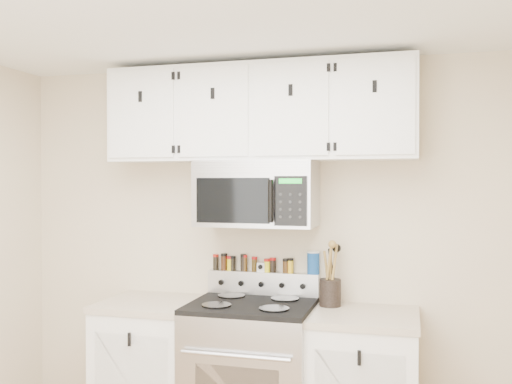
# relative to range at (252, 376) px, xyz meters

# --- Properties ---
(back_wall) EXTENTS (3.50, 0.01, 2.50)m
(back_wall) POSITION_rel_range_xyz_m (0.00, 0.32, 0.76)
(back_wall) COLOR beige
(back_wall) RESTS_ON floor
(range) EXTENTS (0.76, 0.65, 1.10)m
(range) POSITION_rel_range_xyz_m (0.00, 0.00, 0.00)
(range) COLOR #B7B7BA
(range) RESTS_ON floor
(base_cabinet_left) EXTENTS (0.64, 0.62, 0.92)m
(base_cabinet_left) POSITION_rel_range_xyz_m (-0.69, 0.02, -0.03)
(base_cabinet_left) COLOR white
(base_cabinet_left) RESTS_ON floor
(microwave) EXTENTS (0.76, 0.44, 0.42)m
(microwave) POSITION_rel_range_xyz_m (0.00, 0.13, 1.14)
(microwave) COLOR #9E9EA3
(microwave) RESTS_ON back_wall
(upper_cabinets) EXTENTS (2.00, 0.35, 0.62)m
(upper_cabinets) POSITION_rel_range_xyz_m (-0.00, 0.15, 1.66)
(upper_cabinets) COLOR white
(upper_cabinets) RESTS_ON back_wall
(utensil_crock) EXTENTS (0.14, 0.14, 0.40)m
(utensil_crock) POSITION_rel_range_xyz_m (0.47, 0.17, 0.53)
(utensil_crock) COLOR black
(utensil_crock) RESTS_ON base_cabinet_right
(kitchen_timer) EXTENTS (0.06, 0.05, 0.06)m
(kitchen_timer) POSITION_rel_range_xyz_m (-0.01, 0.28, 0.64)
(kitchen_timer) COLOR silver
(kitchen_timer) RESTS_ON range
(salt_canister) EXTENTS (0.08, 0.08, 0.15)m
(salt_canister) POSITION_rel_range_xyz_m (0.34, 0.28, 0.69)
(salt_canister) COLOR #154893
(salt_canister) RESTS_ON range
(spice_jar_0) EXTENTS (0.04, 0.04, 0.11)m
(spice_jar_0) POSITION_rel_range_xyz_m (-0.34, 0.28, 0.67)
(spice_jar_0) COLOR black
(spice_jar_0) RESTS_ON range
(spice_jar_1) EXTENTS (0.04, 0.04, 0.11)m
(spice_jar_1) POSITION_rel_range_xyz_m (-0.28, 0.28, 0.67)
(spice_jar_1) COLOR #391D0D
(spice_jar_1) RESTS_ON range
(spice_jar_2) EXTENTS (0.05, 0.05, 0.10)m
(spice_jar_2) POSITION_rel_range_xyz_m (-0.23, 0.28, 0.66)
(spice_jar_2) COLOR gold
(spice_jar_2) RESTS_ON range
(spice_jar_3) EXTENTS (0.04, 0.04, 0.10)m
(spice_jar_3) POSITION_rel_range_xyz_m (-0.22, 0.28, 0.66)
(spice_jar_3) COLOR black
(spice_jar_3) RESTS_ON range
(spice_jar_4) EXTENTS (0.04, 0.04, 0.11)m
(spice_jar_4) POSITION_rel_range_xyz_m (-0.14, 0.28, 0.67)
(spice_jar_4) COLOR black
(spice_jar_4) RESTS_ON range
(spice_jar_5) EXTENTS (0.04, 0.04, 0.11)m
(spice_jar_5) POSITION_rel_range_xyz_m (-0.13, 0.28, 0.67)
(spice_jar_5) COLOR #452D10
(spice_jar_5) RESTS_ON range
(spice_jar_6) EXTENTS (0.04, 0.04, 0.10)m
(spice_jar_6) POSITION_rel_range_xyz_m (-0.06, 0.28, 0.66)
(spice_jar_6) COLOR #3B2A0E
(spice_jar_6) RESTS_ON range
(spice_jar_7) EXTENTS (0.04, 0.04, 0.09)m
(spice_jar_7) POSITION_rel_range_xyz_m (0.03, 0.28, 0.66)
(spice_jar_7) COLOR yellow
(spice_jar_7) RESTS_ON range
(spice_jar_8) EXTENTS (0.04, 0.04, 0.10)m
(spice_jar_8) POSITION_rel_range_xyz_m (0.07, 0.28, 0.66)
(spice_jar_8) COLOR black
(spice_jar_8) RESTS_ON range
(spice_jar_9) EXTENTS (0.05, 0.05, 0.09)m
(spice_jar_9) POSITION_rel_range_xyz_m (0.16, 0.28, 0.66)
(spice_jar_9) COLOR #42280F
(spice_jar_9) RESTS_ON range
(spice_jar_10) EXTENTS (0.04, 0.04, 0.10)m
(spice_jar_10) POSITION_rel_range_xyz_m (0.19, 0.28, 0.66)
(spice_jar_10) COLOR yellow
(spice_jar_10) RESTS_ON range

